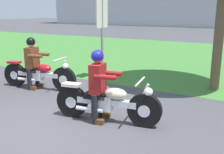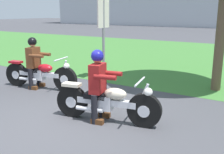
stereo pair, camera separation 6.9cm
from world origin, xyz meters
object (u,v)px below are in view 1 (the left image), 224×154
(rider_lead, at_px, (99,80))
(rider_follow, at_px, (33,59))
(motorcycle_follow, at_px, (39,75))
(sign_banner, at_px, (102,24))
(motorcycle_lead, at_px, (107,102))

(rider_lead, bearing_deg, rider_follow, 149.50)
(motorcycle_follow, xyz_separation_m, sign_banner, (0.88, 1.86, 1.32))
(rider_lead, bearing_deg, motorcycle_lead, -0.83)
(motorcycle_lead, bearing_deg, motorcycle_follow, 149.50)
(rider_lead, distance_m, rider_follow, 2.97)
(motorcycle_lead, relative_size, sign_banner, 0.81)
(rider_follow, distance_m, sign_banner, 2.34)
(motorcycle_follow, bearing_deg, motorcycle_lead, -30.50)
(rider_lead, xyz_separation_m, motorcycle_follow, (-2.64, 1.00, -0.42))
(sign_banner, bearing_deg, motorcycle_lead, -55.69)
(rider_lead, bearing_deg, sign_banner, 110.29)
(motorcycle_follow, height_order, sign_banner, sign_banner)
(motorcycle_lead, xyz_separation_m, rider_follow, (-2.97, 0.94, 0.43))
(rider_follow, relative_size, sign_banner, 0.54)
(rider_lead, bearing_deg, motorcycle_follow, 147.81)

